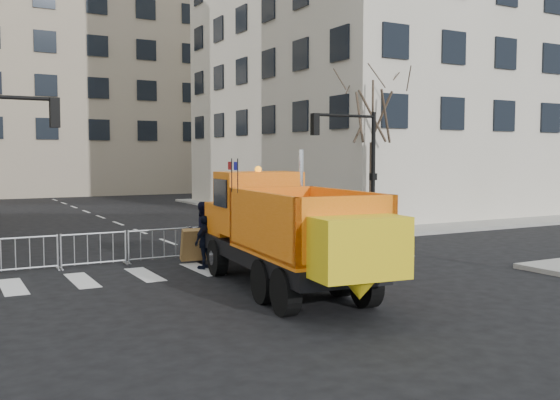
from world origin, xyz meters
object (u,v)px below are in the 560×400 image
cop_a (265,235)px  cop_b (202,231)px  plow_truck (287,229)px  cop_c (205,242)px  newspaper_box (317,225)px

cop_a → cop_b: 2.12m
cop_b → plow_truck: bearing=87.9°
cop_c → cop_a: bearing=156.1°
cop_a → newspaper_box: 5.03m
plow_truck → newspaper_box: (5.59, 7.38, -0.93)m
cop_c → newspaper_box: cop_c is taller
plow_truck → cop_a: (1.60, 4.32, -0.75)m
cop_a → newspaper_box: cop_a is taller
plow_truck → cop_c: 4.15m
plow_truck → cop_c: plow_truck is taller
cop_b → cop_c: (-0.47, -1.48, -0.16)m
cop_a → plow_truck: bearing=33.6°
cop_a → cop_c: 2.25m
plow_truck → cop_a: 4.66m
plow_truck → newspaper_box: 9.30m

